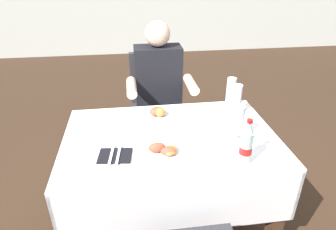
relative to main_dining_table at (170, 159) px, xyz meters
The scene contains 11 objects.
ground_plane 0.59m from the main_dining_table, 37.21° to the left, with size 11.00×11.00×0.00m, color #382619.
main_dining_table is the anchor object (origin of this frame).
chair_far_diner_seat 0.79m from the main_dining_table, 90.00° to the left, with size 0.44×0.50×0.97m.
seated_diner_far 0.70m from the main_dining_table, 89.13° to the left, with size 0.50×0.46×1.26m.
plate_near_camera 0.28m from the main_dining_table, 108.75° to the right, with size 0.22×0.22×0.06m.
plate_far_diner 0.30m from the main_dining_table, 98.15° to the left, with size 0.24×0.24×0.07m.
beer_glass_left 0.57m from the main_dining_table, 23.82° to the left, with size 0.07×0.07×0.21m.
beer_glass_middle 0.63m from the main_dining_table, 34.78° to the left, with size 0.07×0.07×0.21m.
beer_glass_right 0.46m from the main_dining_table, 12.72° to the right, with size 0.07×0.07×0.20m.
cola_bottle_primary 0.53m from the main_dining_table, 43.68° to the right, with size 0.06×0.06×0.25m.
napkin_cutlery_set 0.40m from the main_dining_table, 152.18° to the right, with size 0.18×0.19×0.01m.
Camera 1 is at (-0.31, -1.50, 1.64)m, focal length 31.17 mm.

